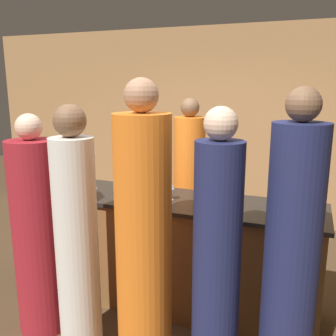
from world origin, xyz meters
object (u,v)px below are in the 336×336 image
object	(u,v)px
guest_2	(144,242)
guest_1	(38,235)
guest_3	(291,262)
bartender	(189,190)
guest_0	(217,263)
wine_bottle_0	(276,192)
guest_4	(77,240)

from	to	relation	value
guest_2	guest_1	bearing A→B (deg)	174.70
guest_2	guest_3	bearing A→B (deg)	4.94
bartender	guest_1	size ratio (longest dim) A/B	1.04
guest_0	wine_bottle_0	bearing A→B (deg)	74.63
bartender	guest_2	xyz separation A→B (m)	(0.19, -1.60, 0.08)
guest_2	guest_0	bearing A→B (deg)	0.70
guest_4	guest_2	bearing A→B (deg)	0.51
guest_1	guest_3	distance (m)	1.93
bartender	guest_0	world-z (taller)	guest_0
bartender	wine_bottle_0	xyz separation A→B (m)	(0.96, -0.64, 0.26)
guest_0	guest_4	xyz separation A→B (m)	(-1.04, -0.01, -0.00)
bartender	guest_1	distance (m)	1.70
guest_0	wine_bottle_0	size ratio (longest dim) A/B	6.67
bartender	guest_2	distance (m)	1.61
guest_1	guest_0	bearing A→B (deg)	-3.25
bartender	guest_3	bearing A→B (deg)	126.88
bartender	guest_4	size ratio (longest dim) A/B	0.99
bartender	guest_4	distance (m)	1.64
guest_2	guest_4	bearing A→B (deg)	-179.49
wine_bottle_0	guest_4	bearing A→B (deg)	-143.48
guest_2	guest_4	distance (m)	0.54
guest_3	guest_4	bearing A→B (deg)	-176.66
guest_1	guest_4	bearing A→B (deg)	-12.30
guest_1	wine_bottle_0	distance (m)	1.97
guest_0	bartender	bearing A→B (deg)	113.53
guest_0	guest_2	bearing A→B (deg)	-179.30
guest_1	guest_3	xyz separation A→B (m)	(1.92, -0.01, 0.11)
bartender	guest_2	size ratio (longest dim) A/B	0.91
guest_1	guest_4	xyz separation A→B (m)	(0.44, -0.09, 0.06)
guest_1	guest_3	size ratio (longest dim) A/B	0.90
guest_3	wine_bottle_0	distance (m)	0.92
bartender	guest_0	distance (m)	1.74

